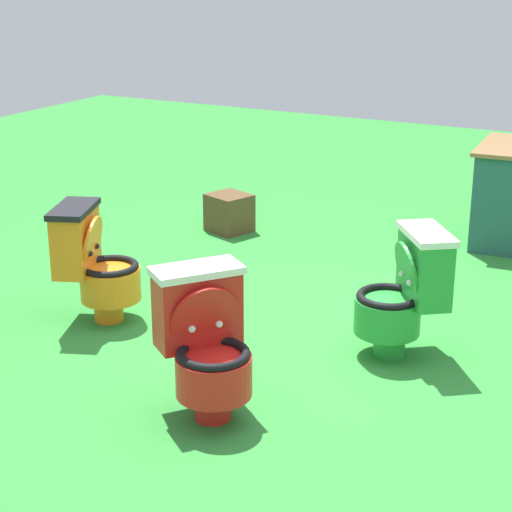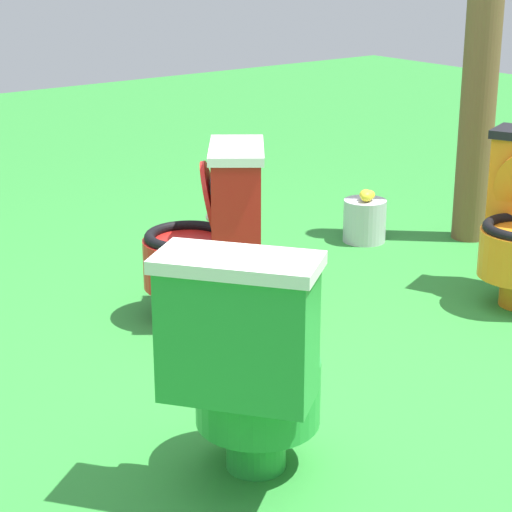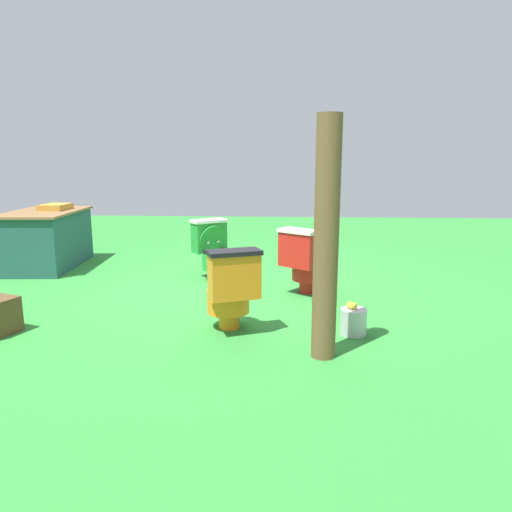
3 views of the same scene
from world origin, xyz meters
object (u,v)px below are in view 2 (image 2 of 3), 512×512
at_px(lemon_bucket, 365,219).
at_px(wooden_post, 481,69).
at_px(toilet_green, 249,363).
at_px(toilet_red, 211,232).

bearing_deg(lemon_bucket, wooden_post, 148.76).
relative_size(toilet_green, lemon_bucket, 2.63).
distance_m(toilet_red, lemon_bucket, 1.30).
xyz_separation_m(toilet_green, lemon_bucket, (-1.84, -1.46, -0.26)).
bearing_deg(toilet_red, lemon_bucket, -36.14).
relative_size(toilet_green, wooden_post, 0.41).
relative_size(toilet_red, wooden_post, 0.41).
xyz_separation_m(toilet_red, toilet_green, (0.62, 1.09, 0.00)).
bearing_deg(wooden_post, lemon_bucket, -31.24).
height_order(wooden_post, lemon_bucket, wooden_post).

